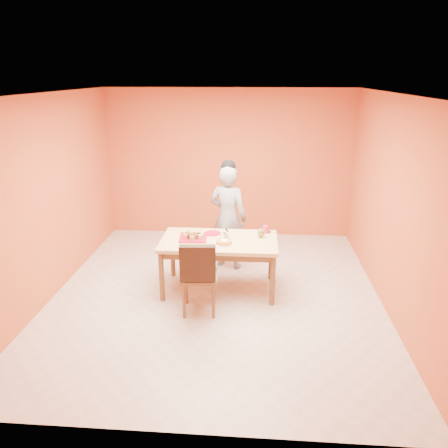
# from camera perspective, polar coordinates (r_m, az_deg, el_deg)

# --- Properties ---
(floor) EXTENTS (5.00, 5.00, 0.00)m
(floor) POSITION_cam_1_polar(r_m,az_deg,el_deg) (6.19, -1.02, -9.20)
(floor) COLOR beige
(floor) RESTS_ON ground
(ceiling) EXTENTS (5.00, 5.00, 0.00)m
(ceiling) POSITION_cam_1_polar(r_m,az_deg,el_deg) (5.45, -1.20, 16.64)
(ceiling) COLOR white
(ceiling) RESTS_ON wall_back
(wall_back) EXTENTS (4.50, 0.00, 4.50)m
(wall_back) POSITION_cam_1_polar(r_m,az_deg,el_deg) (8.10, 0.60, 7.84)
(wall_back) COLOR #B45C29
(wall_back) RESTS_ON floor
(wall_left) EXTENTS (0.00, 5.00, 5.00)m
(wall_left) POSITION_cam_1_polar(r_m,az_deg,el_deg) (6.29, -21.98, 3.12)
(wall_left) COLOR #B45C29
(wall_left) RESTS_ON floor
(wall_right) EXTENTS (0.00, 5.00, 5.00)m
(wall_right) POSITION_cam_1_polar(r_m,az_deg,el_deg) (5.90, 21.21, 2.22)
(wall_right) COLOR #B45C29
(wall_right) RESTS_ON floor
(dining_table) EXTENTS (1.60, 0.90, 0.76)m
(dining_table) POSITION_cam_1_polar(r_m,az_deg,el_deg) (6.06, -0.65, -2.88)
(dining_table) COLOR #EACD7A
(dining_table) RESTS_ON floor
(dining_chair) EXTENTS (0.49, 0.56, 1.00)m
(dining_chair) POSITION_cam_1_polar(r_m,az_deg,el_deg) (5.56, -3.30, -6.68)
(dining_chair) COLOR brown
(dining_chair) RESTS_ON floor
(pastry_pile) EXTENTS (0.34, 0.34, 0.11)m
(pastry_pile) POSITION_cam_1_polar(r_m,az_deg,el_deg) (6.06, -4.05, -1.19)
(pastry_pile) COLOR tan
(pastry_pile) RESTS_ON pastry_platter
(person) EXTENTS (0.70, 0.57, 1.64)m
(person) POSITION_cam_1_polar(r_m,az_deg,el_deg) (6.75, 0.56, 0.87)
(person) COLOR gray
(person) RESTS_ON floor
(pastry_platter) EXTENTS (0.41, 0.41, 0.02)m
(pastry_platter) POSITION_cam_1_polar(r_m,az_deg,el_deg) (6.08, -4.04, -1.78)
(pastry_platter) COLOR maroon
(pastry_platter) RESTS_ON dining_table
(red_dinner_plate) EXTENTS (0.29, 0.29, 0.01)m
(red_dinner_plate) POSITION_cam_1_polar(r_m,az_deg,el_deg) (6.24, -1.50, -1.21)
(red_dinner_plate) COLOR maroon
(red_dinner_plate) RESTS_ON dining_table
(white_cake_plate) EXTENTS (0.33, 0.33, 0.01)m
(white_cake_plate) POSITION_cam_1_polar(r_m,az_deg,el_deg) (5.85, 0.01, -2.64)
(white_cake_plate) COLOR white
(white_cake_plate) RESTS_ON dining_table
(sponge_cake) EXTENTS (0.27, 0.27, 0.05)m
(sponge_cake) POSITION_cam_1_polar(r_m,az_deg,el_deg) (5.84, 0.01, -2.36)
(sponge_cake) COLOR #F0983E
(sponge_cake) RESTS_ON white_cake_plate
(cake_server) EXTENTS (0.11, 0.24, 0.01)m
(cake_server) POSITION_cam_1_polar(r_m,az_deg,el_deg) (6.00, 0.24, -1.45)
(cake_server) COLOR silver
(cake_server) RESTS_ON sponge_cake
(egg_ornament) EXTENTS (0.11, 0.10, 0.13)m
(egg_ornament) POSITION_cam_1_polar(r_m,az_deg,el_deg) (6.11, 4.85, -1.18)
(egg_ornament) COLOR olive
(egg_ornament) RESTS_ON dining_table
(magenta_glass) EXTENTS (0.09, 0.09, 0.11)m
(magenta_glass) POSITION_cam_1_polar(r_m,az_deg,el_deg) (6.28, 5.44, -0.72)
(magenta_glass) COLOR #D31F58
(magenta_glass) RESTS_ON dining_table
(checker_tin) EXTENTS (0.11, 0.11, 0.03)m
(checker_tin) POSITION_cam_1_polar(r_m,az_deg,el_deg) (6.33, 5.63, -0.94)
(checker_tin) COLOR #39210F
(checker_tin) RESTS_ON dining_table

